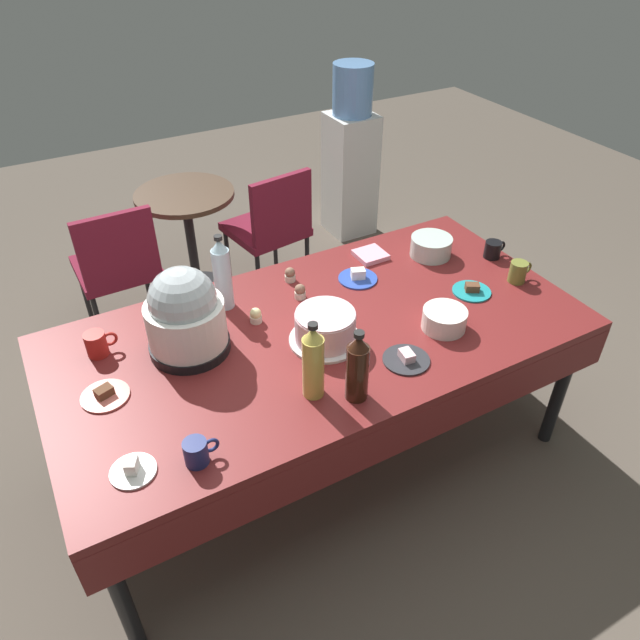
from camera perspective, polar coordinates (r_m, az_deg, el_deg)
The scene contains 26 objects.
ground at distance 2.97m, azimuth 0.00°, elevation -12.39°, with size 9.00×9.00×0.00m, color brown.
potluck_table at distance 2.49m, azimuth 0.00°, elevation -2.05°, with size 2.20×1.10×0.75m.
frosted_layer_cake at distance 2.35m, azimuth 0.51°, elevation -0.74°, with size 0.29×0.29×0.14m.
slow_cooker at distance 2.31m, azimuth -12.82°, elevation 0.45°, with size 0.32×0.32×0.36m.
glass_salad_bowl at distance 2.97m, azimuth 10.60°, elevation 6.95°, with size 0.20×0.20×0.10m, color #B2C6BC.
ceramic_snack_bowl at distance 2.49m, azimuth 11.83°, elevation 0.08°, with size 0.18×0.18×0.09m, color silver.
dessert_plate_teal at distance 2.75m, azimuth 14.35°, elevation 2.78°, with size 0.17×0.17×0.04m.
dessert_plate_white at distance 2.01m, azimuth -17.52°, elevation -13.50°, with size 0.15×0.15×0.05m.
dessert_plate_coral at distance 2.28m, azimuth -19.93°, elevation -6.76°, with size 0.17×0.17×0.04m.
dessert_plate_cobalt at distance 2.76m, azimuth 3.65°, elevation 4.15°, with size 0.18×0.18×0.05m.
dessert_plate_charcoal at distance 2.32m, azimuth 8.28°, elevation -3.68°, with size 0.18×0.18×0.04m.
cupcake_cocoa at distance 2.62m, azimuth -1.93°, elevation 2.75°, with size 0.05×0.05×0.07m.
cupcake_vanilla at distance 2.49m, azimuth -6.19°, elevation 0.43°, with size 0.05×0.05×0.07m.
cupcake_lemon at distance 2.73m, azimuth -2.90°, elevation 4.36°, with size 0.05×0.05×0.07m.
soda_bottle_cola at distance 2.07m, azimuth 3.61°, elevation -4.60°, with size 0.08×0.08×0.29m.
soda_bottle_ginger_ale at distance 2.07m, azimuth -0.66°, elevation -4.09°, with size 0.08×0.08×0.32m.
soda_bottle_water at distance 2.53m, azimuth -9.35°, elevation 4.33°, with size 0.08×0.08×0.35m.
coffee_mug_navy at distance 1.96m, azimuth -11.73°, elevation -12.28°, with size 0.12×0.08×0.09m.
coffee_mug_black at distance 3.02m, azimuth 16.27°, elevation 6.52°, with size 0.12×0.08×0.08m.
coffee_mug_red at distance 2.45m, azimuth -20.60°, elevation -2.16°, with size 0.12×0.08×0.10m.
coffee_mug_olive at distance 2.87m, azimuth 18.50°, elevation 4.41°, with size 0.12×0.08×0.10m.
paper_napkin_stack at distance 2.93m, azimuth 4.86°, elevation 6.25°, with size 0.14×0.14×0.02m, color pink.
maroon_chair_left at distance 3.56m, azimuth -18.86°, elevation 5.17°, with size 0.45×0.45×0.85m.
maroon_chair_right at distance 3.78m, azimuth -4.68°, elevation 9.15°, with size 0.50×0.50×0.85m.
round_cafe_table at distance 3.83m, azimuth -12.47°, elevation 8.86°, with size 0.60×0.60×0.72m.
water_cooler at distance 4.50m, azimuth 2.95°, elevation 15.33°, with size 0.32×0.32×1.24m.
Camera 1 is at (-0.93, -1.69, 2.26)m, focal length 33.36 mm.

